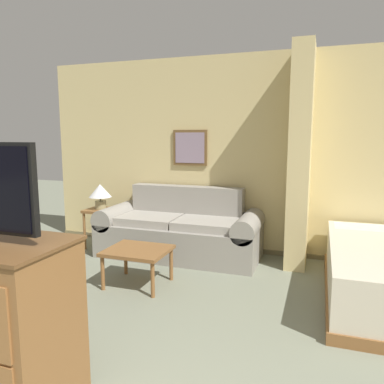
% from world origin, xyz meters
% --- Properties ---
extents(wall_back, '(6.28, 0.16, 2.60)m').
position_xyz_m(wall_back, '(-0.00, 4.22, 1.29)').
color(wall_back, '#DBC484').
rests_on(wall_back, ground_plane).
extents(wall_partition_pillar, '(0.24, 0.57, 2.60)m').
position_xyz_m(wall_partition_pillar, '(0.45, 3.87, 1.30)').
color(wall_partition_pillar, '#DBC484').
rests_on(wall_partition_pillar, ground_plane).
extents(couch, '(2.10, 0.84, 0.88)m').
position_xyz_m(couch, '(-1.01, 3.73, 0.32)').
color(couch, gray).
rests_on(couch, ground_plane).
extents(coffee_table, '(0.64, 0.55, 0.39)m').
position_xyz_m(coffee_table, '(-1.08, 2.67, 0.34)').
color(coffee_table, brown).
rests_on(coffee_table, ground_plane).
extents(side_table, '(0.39, 0.39, 0.55)m').
position_xyz_m(side_table, '(-2.19, 3.72, 0.44)').
color(side_table, brown).
rests_on(side_table, ground_plane).
extents(table_lamp, '(0.31, 0.31, 0.35)m').
position_xyz_m(table_lamp, '(-2.19, 3.72, 0.78)').
color(table_lamp, tan).
rests_on(table_lamp, side_table).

